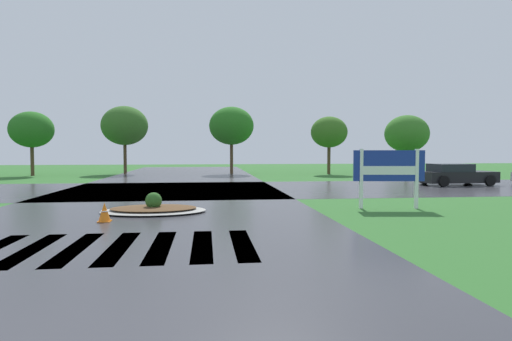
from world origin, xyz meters
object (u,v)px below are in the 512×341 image
car_dark_suv (455,175)px  traffic_cone (105,213)px  estate_billboard (389,169)px  median_island (154,209)px

car_dark_suv → traffic_cone: (-17.97, -11.31, -0.34)m
estate_billboard → car_dark_suv: bearing=-124.3°
estate_billboard → traffic_cone: bearing=17.8°
median_island → car_dark_suv: (16.76, 9.54, 0.49)m
median_island → car_dark_suv: bearing=29.6°
estate_billboard → median_island: size_ratio=0.72×
median_island → traffic_cone: bearing=-124.3°
estate_billboard → traffic_cone: (-9.56, -1.80, -1.17)m
car_dark_suv → median_island: bearing=-154.5°
car_dark_suv → traffic_cone: car_dark_suv is taller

